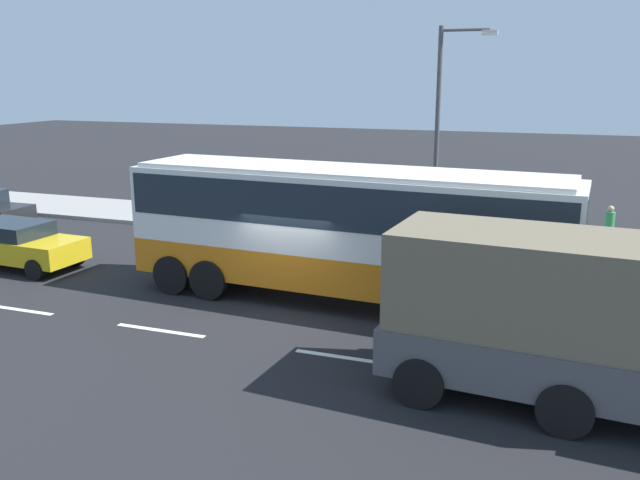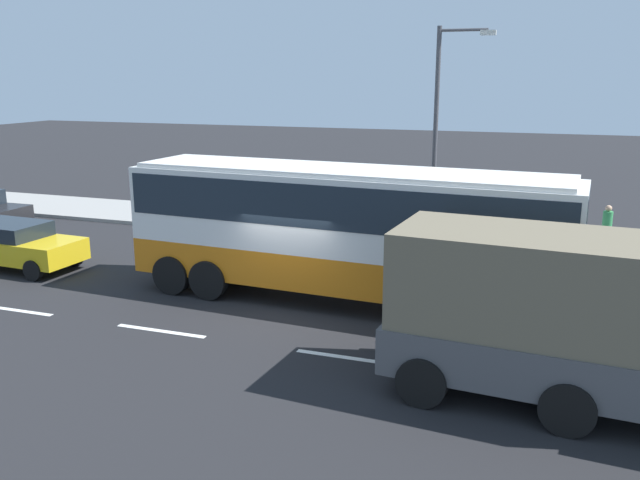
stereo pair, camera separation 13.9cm
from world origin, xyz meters
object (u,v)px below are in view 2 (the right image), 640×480
at_px(cargo_truck, 579,318).
at_px(street_lamp, 441,123).
at_px(car_yellow_taxi, 14,244).
at_px(pedestrian_near_curb, 607,225).
at_px(coach_bus, 344,221).

height_order(cargo_truck, street_lamp, street_lamp).
relative_size(car_yellow_taxi, street_lamp, 0.59).
xyz_separation_m(pedestrian_near_curb, street_lamp, (-5.61, -0.87, 3.36)).
distance_m(cargo_truck, pedestrian_near_curb, 11.83).
bearing_deg(street_lamp, cargo_truck, -68.02).
bearing_deg(street_lamp, coach_bus, -101.26).
xyz_separation_m(coach_bus, pedestrian_near_curb, (6.96, 7.63, -1.20)).
relative_size(coach_bus, street_lamp, 1.61).
distance_m(cargo_truck, street_lamp, 12.04).
xyz_separation_m(coach_bus, car_yellow_taxi, (-10.89, -0.29, -1.47)).
xyz_separation_m(car_yellow_taxi, pedestrian_near_curb, (17.84, 7.92, 0.27)).
relative_size(coach_bus, car_yellow_taxi, 2.73).
bearing_deg(car_yellow_taxi, cargo_truck, -10.20).
distance_m(coach_bus, cargo_truck, 7.09).
bearing_deg(coach_bus, cargo_truck, -32.46).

